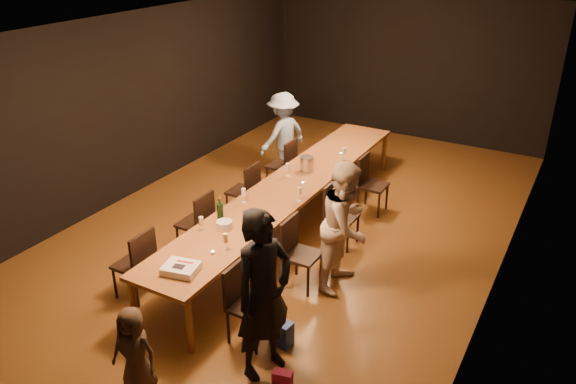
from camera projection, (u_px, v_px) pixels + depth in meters
The scene contains 30 objects.
ground at pixel (290, 230), 8.57m from camera, with size 10.00×10.00×0.00m, color #482812.
room_shell at pixel (290, 97), 7.68m from camera, with size 6.04×10.04×3.02m.
table at pixel (290, 188), 8.27m from camera, with size 0.90×6.00×0.75m.
chair_right_0 at pixel (250, 305), 6.11m from camera, with size 0.42×0.42×0.93m, color black, non-canonical shape.
chair_right_1 at pixel (302, 254), 7.05m from camera, with size 0.42×0.42×0.93m, color black, non-canonical shape.
chair_right_2 at pixel (342, 215), 8.00m from camera, with size 0.42×0.42×0.93m, color black, non-canonical shape.
chair_right_3 at pixel (373, 185), 8.94m from camera, with size 0.42×0.42×0.93m, color black, non-canonical shape.
chair_left_0 at pixel (134, 263), 6.87m from camera, with size 0.42×0.42×0.93m, color black, non-canonical shape.
chair_left_1 at pixel (195, 222), 7.81m from camera, with size 0.42×0.42×0.93m, color black, non-canonical shape.
chair_left_2 at pixel (243, 190), 8.75m from camera, with size 0.42×0.42×0.93m, color black, non-canonical shape.
chair_left_3 at pixel (281, 165), 9.70m from camera, with size 0.42×0.42×0.93m, color black, non-canonical shape.
woman_birthday at pixel (264, 295), 5.51m from camera, with size 0.68×0.44×1.85m, color black.
woman_tan at pixel (346, 225), 6.95m from camera, with size 0.82×0.64×1.69m, color beige.
man_blue at pixel (283, 135), 10.16m from camera, with size 1.00×0.58×1.55m, color #89A6D4.
child at pixel (134, 351), 5.43m from camera, with size 0.47×0.31×0.96m, color #3C2D21.
gift_bag_red at pixel (283, 381), 5.57m from camera, with size 0.20×0.11×0.23m, color #C81E5C.
gift_bag_blue at pixel (282, 333), 6.17m from camera, with size 0.24×0.16×0.30m, color #243F9F.
birthday_cake at pixel (181, 269), 6.17m from camera, with size 0.43×0.38×0.09m.
plate_stack at pixel (224, 225), 7.03m from camera, with size 0.20×0.20×0.11m, color silver.
champagne_bottle at pixel (220, 208), 7.21m from camera, with size 0.08×0.08×0.35m, color black, non-canonical shape.
ice_bucket at pixel (307, 164), 8.69m from camera, with size 0.21×0.21×0.23m, color #B5B5BA.
wineglass_0 at pixel (201, 224), 6.95m from camera, with size 0.06×0.06×0.21m, color beige, non-canonical shape.
wineglass_1 at pixel (226, 241), 6.58m from camera, with size 0.06×0.06×0.21m, color beige, non-canonical shape.
wineglass_2 at pixel (244, 195), 7.70m from camera, with size 0.06×0.06×0.21m, color silver, non-canonical shape.
wineglass_3 at pixel (299, 194), 7.73m from camera, with size 0.06×0.06×0.21m, color beige, non-canonical shape.
wineglass_4 at pixel (288, 170), 8.51m from camera, with size 0.06×0.06×0.21m, color silver, non-canonical shape.
wineglass_5 at pixel (344, 154), 9.10m from camera, with size 0.06×0.06×0.21m, color silver, non-canonical shape.
tealight_near at pixel (213, 253), 6.52m from camera, with size 0.05×0.05×0.03m, color #B2B7B2.
tealight_mid at pixel (303, 183), 8.27m from camera, with size 0.05×0.05×0.03m, color #B2B7B2.
tealight_far at pixel (341, 154), 9.33m from camera, with size 0.05×0.05×0.03m, color #B2B7B2.
Camera 1 is at (3.66, -6.54, 4.21)m, focal length 35.00 mm.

